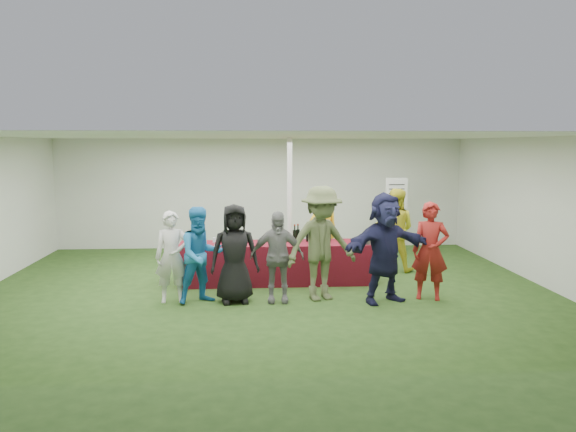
{
  "coord_description": "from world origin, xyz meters",
  "views": [
    {
      "loc": [
        -0.29,
        -9.88,
        2.56
      ],
      "look_at": [
        0.41,
        0.33,
        1.25
      ],
      "focal_mm": 35.0,
      "sensor_mm": 36.0,
      "label": 1
    }
  ],
  "objects": [
    {
      "name": "customer_1",
      "position": [
        -1.09,
        -0.9,
        0.78
      ],
      "size": [
        0.94,
        0.86,
        1.57
      ],
      "primitive_type": "imported",
      "rotation": [
        0.0,
        0.0,
        0.44
      ],
      "color": "#1E72B3",
      "rests_on": "ground"
    },
    {
      "name": "customer_3",
      "position": [
        0.14,
        -0.95,
        0.75
      ],
      "size": [
        0.89,
        0.39,
        1.49
      ],
      "primitive_type": "imported",
      "rotation": [
        0.0,
        0.0,
        -0.03
      ],
      "color": "slate",
      "rests_on": "ground"
    },
    {
      "name": "bar_towel",
      "position": [
        1.81,
        0.38,
        0.77
      ],
      "size": [
        0.25,
        0.18,
        0.03
      ],
      "primitive_type": "cube",
      "color": "white",
      "rests_on": "serving_table"
    },
    {
      "name": "customer_0",
      "position": [
        -1.56,
        -0.84,
        0.75
      ],
      "size": [
        0.58,
        0.42,
        1.5
      ],
      "primitive_type": "imported",
      "rotation": [
        0.0,
        0.0,
        0.12
      ],
      "color": "silver",
      "rests_on": "ground"
    },
    {
      "name": "customer_6",
      "position": [
        2.68,
        -0.96,
        0.81
      ],
      "size": [
        0.69,
        0.56,
        1.63
      ],
      "primitive_type": "imported",
      "rotation": [
        0.0,
        0.0,
        -0.33
      ],
      "color": "maroon",
      "rests_on": "ground"
    },
    {
      "name": "dump_bucket",
      "position": [
        1.82,
        0.11,
        0.84
      ],
      "size": [
        0.25,
        0.25,
        0.18
      ],
      "primitive_type": "cylinder",
      "color": "slate",
      "rests_on": "serving_table"
    },
    {
      "name": "wine_glasses",
      "position": [
        -0.66,
        0.05,
        0.86
      ],
      "size": [
        1.12,
        0.11,
        0.16
      ],
      "color": "silver",
      "rests_on": "serving_table"
    },
    {
      "name": "water_bottle",
      "position": [
        0.28,
        0.41,
        0.85
      ],
      "size": [
        0.07,
        0.07,
        0.23
      ],
      "color": "silver",
      "rests_on": "serving_table"
    },
    {
      "name": "serving_table",
      "position": [
        0.21,
        0.33,
        0.38
      ],
      "size": [
        3.6,
        0.8,
        0.75
      ],
      "primitive_type": "cube",
      "color": "maroon",
      "rests_on": "ground"
    },
    {
      "name": "customer_2",
      "position": [
        -0.55,
        -0.93,
        0.81
      ],
      "size": [
        0.85,
        0.61,
        1.61
      ],
      "primitive_type": "imported",
      "rotation": [
        0.0,
        0.0,
        0.13
      ],
      "color": "black",
      "rests_on": "ground"
    },
    {
      "name": "customer_5",
      "position": [
        1.88,
        -1.08,
        0.9
      ],
      "size": [
        1.75,
        1.12,
        1.8
      ],
      "primitive_type": "imported",
      "rotation": [
        0.0,
        0.0,
        0.39
      ],
      "color": "#1A1B3C",
      "rests_on": "ground"
    },
    {
      "name": "tent",
      "position": [
        0.5,
        1.2,
        1.35
      ],
      "size": [
        10.0,
        10.0,
        10.0
      ],
      "color": "white",
      "rests_on": "ground"
    },
    {
      "name": "wine_bottles",
      "position": [
        0.83,
        0.46,
        0.87
      ],
      "size": [
        0.73,
        0.14,
        0.32
      ],
      "color": "black",
      "rests_on": "serving_table"
    },
    {
      "name": "staff_back",
      "position": [
        2.64,
        1.19,
        0.84
      ],
      "size": [
        1.01,
        0.92,
        1.68
      ],
      "primitive_type": "imported",
      "rotation": [
        0.0,
        0.0,
        2.7
      ],
      "color": "gold",
      "rests_on": "ground"
    },
    {
      "name": "customer_4",
      "position": [
        0.87,
        -0.87,
        0.94
      ],
      "size": [
        1.38,
        1.06,
        1.89
      ],
      "primitive_type": "imported",
      "rotation": [
        0.0,
        0.0,
        0.33
      ],
      "color": "#4F5833",
      "rests_on": "ground"
    },
    {
      "name": "wine_list_sign",
      "position": [
        3.05,
        2.68,
        1.32
      ],
      "size": [
        0.5,
        0.03,
        1.8
      ],
      "color": "slate",
      "rests_on": "ground"
    },
    {
      "name": "staff_pourer",
      "position": [
        1.12,
        0.78,
        0.83
      ],
      "size": [
        0.7,
        0.57,
        1.65
      ],
      "primitive_type": "imported",
      "rotation": [
        0.0,
        0.0,
        3.47
      ],
      "color": "gold",
      "rests_on": "ground"
    },
    {
      "name": "ground",
      "position": [
        0.0,
        0.0,
        0.0
      ],
      "size": [
        60.0,
        60.0,
        0.0
      ],
      "primitive_type": "plane",
      "color": "#284719",
      "rests_on": "ground"
    }
  ]
}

